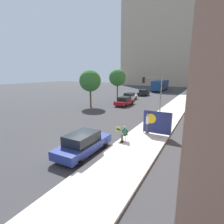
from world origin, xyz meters
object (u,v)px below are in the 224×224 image
pedestrian_behind (150,120)px  street_tree_near_curb (90,81)px  car_on_road_distant (143,93)px  street_tree_midblock (117,78)px  car_on_road_midblock (129,96)px  jogger_on_sidewalk (148,123)px  protest_banner (157,122)px  car_on_road_nearest (125,101)px  seated_protester (124,133)px  city_bus_on_road (160,85)px  parked_car_curbside (83,143)px  traffic_light_pole (154,87)px

pedestrian_behind → street_tree_near_curb: size_ratio=0.27×
car_on_road_distant → street_tree_midblock: (-2.84, -8.49, 3.72)m
car_on_road_distant → car_on_road_midblock: bearing=-92.3°
jogger_on_sidewalk → car_on_road_midblock: jogger_on_sidewalk is taller
protest_banner → car_on_road_nearest: bearing=125.1°
street_tree_midblock → car_on_road_distant: bearing=71.5°
pedestrian_behind → street_tree_midblock: size_ratio=0.26×
pedestrian_behind → car_on_road_nearest: 13.25m
seated_protester → street_tree_near_curb: street_tree_near_curb is taller
protest_banner → city_bus_on_road: (-9.19, 39.91, 0.59)m
parked_car_curbside → car_on_road_midblock: (-6.83, 24.20, -0.03)m
jogger_on_sidewalk → car_on_road_midblock: size_ratio=0.37×
traffic_light_pole → street_tree_near_curb: size_ratio=0.84×
car_on_road_nearest → street_tree_near_curb: (-4.43, -3.62, 3.43)m
city_bus_on_road → street_tree_midblock: (-3.65, -21.97, 2.64)m
seated_protester → pedestrian_behind: pedestrian_behind is taller
street_tree_near_curb → car_on_road_nearest: bearing=39.3°
parked_car_curbside → car_on_road_distant: parked_car_curbside is taller
pedestrian_behind → car_on_road_midblock: pedestrian_behind is taller
jogger_on_sidewalk → car_on_road_distant: size_ratio=0.42×
parked_car_curbside → car_on_road_distant: 32.83m
jogger_on_sidewalk → car_on_road_midblock: 20.74m
pedestrian_behind → street_tree_midblock: street_tree_midblock is taller
car_on_road_nearest → protest_banner: bearing=-54.9°
protest_banner → traffic_light_pole: size_ratio=0.50×
seated_protester → street_tree_near_curb: (-11.14, 11.26, 3.37)m
traffic_light_pole → parked_car_curbside: traffic_light_pole is taller
protest_banner → street_tree_near_curb: (-13.03, 8.60, 2.94)m
seated_protester → car_on_road_nearest: (-6.71, 14.88, -0.06)m
seated_protester → street_tree_midblock: street_tree_midblock is taller
street_tree_near_curb → street_tree_midblock: bearing=88.9°
street_tree_near_curb → protest_banner: bearing=-33.4°
car_on_road_distant → jogger_on_sidewalk: bearing=-70.8°
car_on_road_distant → city_bus_on_road: bearing=86.6°
pedestrian_behind → car_on_road_midblock: bearing=-30.6°
protest_banner → parked_car_curbside: 6.73m
seated_protester → city_bus_on_road: bearing=114.4°
protest_banner → street_tree_midblock: size_ratio=0.40×
pedestrian_behind → car_on_road_midblock: size_ratio=0.34×
city_bus_on_road → street_tree_midblock: size_ratio=1.93×
street_tree_midblock → seated_protester: bearing=-62.0°
traffic_light_pole → pedestrian_behind: bearing=-75.8°
seated_protester → street_tree_near_curb: bearing=149.3°
jogger_on_sidewalk → city_bus_on_road: 40.75m
car_on_road_distant → car_on_road_nearest: bearing=-84.4°
city_bus_on_road → street_tree_near_curb: size_ratio=2.03×
jogger_on_sidewalk → car_on_road_nearest: (-7.79, 12.19, -0.31)m
pedestrian_behind → seated_protester: bearing=107.7°
pedestrian_behind → parked_car_curbside: bearing=101.1°
pedestrian_behind → parked_car_curbside: 7.58m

